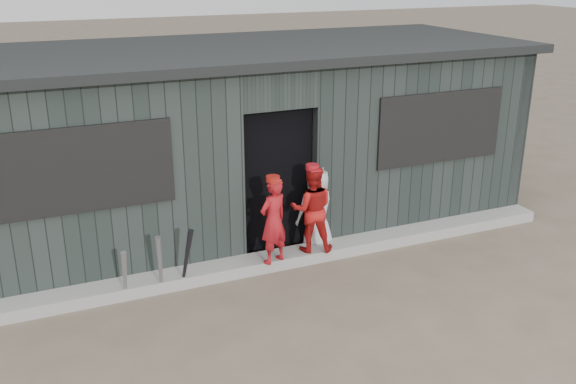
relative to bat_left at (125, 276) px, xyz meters
name	(u,v)px	position (x,y,z in m)	size (l,w,h in m)	color
ground	(355,332)	(2.12, -1.62, -0.34)	(80.00, 80.00, 0.00)	brown
curb	(287,258)	(2.12, 0.20, -0.27)	(8.00, 0.36, 0.15)	gray
bat_left	(125,276)	(0.00, 0.00, 0.00)	(0.07, 0.07, 0.70)	gray
bat_mid	(160,265)	(0.41, 0.00, 0.05)	(0.07, 0.07, 0.78)	gray
bat_right	(186,259)	(0.73, -0.01, 0.07)	(0.07, 0.07, 0.86)	black
player_red_left	(273,221)	(1.86, 0.02, 0.37)	(0.41, 0.27, 1.12)	#AD151D
player_red_right	(312,209)	(2.45, 0.16, 0.38)	(0.56, 0.44, 1.15)	#B11715
player_grey_back	(317,209)	(2.66, 0.44, 0.24)	(0.57, 0.37, 1.17)	silver
dugout	(242,137)	(2.12, 1.88, 0.94)	(8.30, 3.30, 2.62)	black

